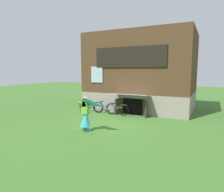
{
  "coord_description": "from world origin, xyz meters",
  "views": [
    {
      "loc": [
        4.82,
        -9.05,
        2.85
      ],
      "look_at": [
        -0.06,
        0.66,
        1.47
      ],
      "focal_mm": 32.14,
      "sensor_mm": 36.0,
      "label": 1
    }
  ],
  "objects_px": {
    "person": "(85,117)",
    "bicycle_blue": "(105,108)",
    "bicycle_green": "(117,109)",
    "kite": "(83,107)",
    "bicycle_silver": "(92,106)"
  },
  "relations": [
    {
      "from": "person",
      "to": "bicycle_blue",
      "type": "distance_m",
      "value": 4.02
    },
    {
      "from": "bicycle_green",
      "to": "bicycle_blue",
      "type": "distance_m",
      "value": 0.91
    },
    {
      "from": "person",
      "to": "bicycle_blue",
      "type": "xyz_separation_m",
      "value": [
        -1.03,
        3.87,
        -0.29
      ]
    },
    {
      "from": "person",
      "to": "kite",
      "type": "height_order",
      "value": "person"
    },
    {
      "from": "kite",
      "to": "bicycle_silver",
      "type": "bearing_deg",
      "value": 118.07
    },
    {
      "from": "bicycle_silver",
      "to": "person",
      "type": "bearing_deg",
      "value": -59.22
    },
    {
      "from": "bicycle_green",
      "to": "bicycle_silver",
      "type": "distance_m",
      "value": 2.0
    },
    {
      "from": "kite",
      "to": "bicycle_blue",
      "type": "distance_m",
      "value": 4.73
    },
    {
      "from": "bicycle_green",
      "to": "bicycle_blue",
      "type": "bearing_deg",
      "value": 176.57
    },
    {
      "from": "bicycle_blue",
      "to": "bicycle_green",
      "type": "bearing_deg",
      "value": -11.3
    },
    {
      "from": "kite",
      "to": "bicycle_blue",
      "type": "bearing_deg",
      "value": 106.72
    },
    {
      "from": "bicycle_green",
      "to": "bicycle_blue",
      "type": "relative_size",
      "value": 0.91
    },
    {
      "from": "kite",
      "to": "bicycle_silver",
      "type": "height_order",
      "value": "kite"
    },
    {
      "from": "bicycle_green",
      "to": "bicycle_silver",
      "type": "bearing_deg",
      "value": 176.66
    },
    {
      "from": "kite",
      "to": "bicycle_green",
      "type": "relative_size",
      "value": 0.94
    }
  ]
}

